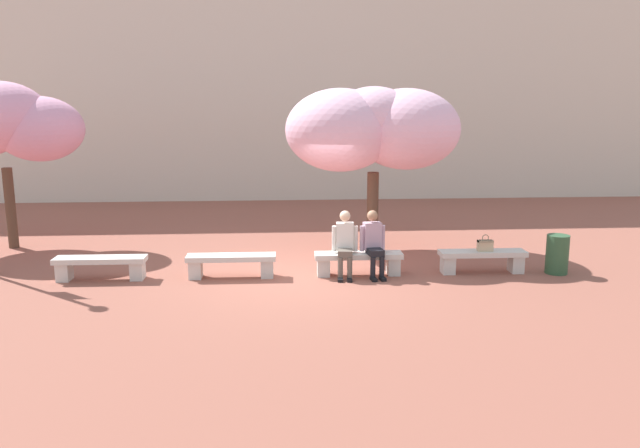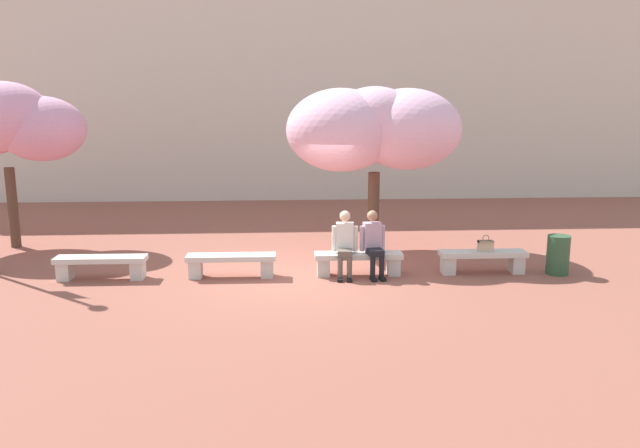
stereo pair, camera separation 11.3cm
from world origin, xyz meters
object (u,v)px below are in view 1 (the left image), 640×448
Objects in this scene: person_seated_right at (373,241)px; trash_bin at (557,254)px; stone_bench_near_west at (231,262)px; handbag at (485,245)px; stone_bench_west_end at (101,265)px; person_seated_left at (345,241)px; stone_bench_near_east at (482,258)px; stone_bench_center at (358,260)px; cherry_tree_main at (372,128)px.

trash_bin is (3.69, -0.09, -0.31)m from person_seated_right.
handbag is at bearing -0.20° from stone_bench_near_west.
stone_bench_west_end is at bearing 180.00° from stone_bench_near_west.
person_seated_left is 4.26m from trash_bin.
stone_bench_near_west is 4.99m from stone_bench_near_east.
stone_bench_west_end is 5.11× the size of handbag.
stone_bench_west_end is 7.53m from handbag.
person_seated_left reaches higher than stone_bench_west_end.
stone_bench_west_end is at bearing 179.35° from person_seated_left.
handbag is at bearing -0.40° from stone_bench_center.
stone_bench_center is 2.50m from stone_bench_near_east.
handbag is (5.03, -0.02, 0.28)m from stone_bench_near_west.
stone_bench_near_east is (2.50, 0.00, 0.00)m from stone_bench_center.
stone_bench_near_west is 2.50m from stone_bench_center.
handbag reaches higher than stone_bench_center.
person_seated_left is at bearing -178.90° from stone_bench_near_east.
person_seated_left is (4.71, -0.05, 0.40)m from stone_bench_west_end.
trash_bin is (3.97, -0.15, 0.09)m from stone_bench_center.
cherry_tree_main reaches higher than stone_bench_near_west.
cherry_tree_main is (0.86, 2.29, 2.09)m from person_seated_left.
cherry_tree_main is at bearing 36.01° from stone_bench_near_west.
cherry_tree_main is (-1.96, 2.25, 2.21)m from handbag.
stone_bench_near_east is 0.28m from handbag.
cherry_tree_main is at bearing 130.69° from stone_bench_near_east.
handbag reaches higher than stone_bench_near_east.
stone_bench_near_west and stone_bench_near_east have the same top height.
handbag reaches higher than trash_bin.
person_seated_left is 3.81× the size of handbag.
stone_bench_center is 0.49m from person_seated_right.
person_seated_right reaches higher than handbag.
stone_bench_near_east is 1.34× the size of person_seated_right.
handbag is at bearing 0.89° from person_seated_right.
handbag is 0.43× the size of trash_bin.
trash_bin is at bearing -1.31° from stone_bench_near_west.
stone_bench_west_end is 7.49m from stone_bench_near_east.
stone_bench_west_end is 5.29m from person_seated_right.
stone_bench_center is 5.11× the size of handbag.
stone_bench_west_end is 8.96m from trash_bin.
stone_bench_near_west is at bearing 178.69° from trash_bin.
person_seated_right is 2.26m from handbag.
cherry_tree_main reaches higher than person_seated_right.
stone_bench_west_end and stone_bench_near_west have the same top height.
stone_bench_near_west is 1.00× the size of stone_bench_near_east.
stone_bench_center is 1.34× the size of person_seated_left.
stone_bench_near_west is 1.34× the size of person_seated_right.
trash_bin is at bearing -5.18° from handbag.
person_seated_left is at bearing -179.97° from person_seated_right.
stone_bench_near_east is 2.25m from person_seated_right.
trash_bin is at bearing -5.74° from stone_bench_near_east.
cherry_tree_main is (3.07, 2.23, 2.49)m from stone_bench_near_west.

